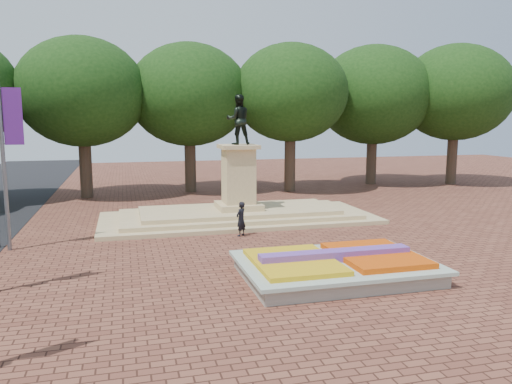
% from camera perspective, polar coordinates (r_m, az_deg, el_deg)
% --- Properties ---
extents(ground, '(90.00, 90.00, 0.00)m').
position_cam_1_polar(ground, '(18.45, 3.62, -8.04)').
color(ground, brown).
rests_on(ground, ground).
extents(flower_bed, '(6.30, 4.30, 0.91)m').
position_cam_1_polar(flower_bed, '(16.92, 9.14, -8.33)').
color(flower_bed, gray).
rests_on(flower_bed, ground).
extents(monument, '(14.00, 6.00, 6.40)m').
position_cam_1_polar(monument, '(25.78, -2.00, -1.28)').
color(monument, tan).
rests_on(monument, ground).
extents(tree_row_back, '(44.80, 8.80, 10.43)m').
position_cam_1_polar(tree_row_back, '(35.71, -1.98, 10.74)').
color(tree_row_back, '#3A2B1F').
rests_on(tree_row_back, ground).
extents(pedestrian, '(0.67, 0.66, 1.55)m').
position_cam_1_polar(pedestrian, '(22.29, -1.73, -3.09)').
color(pedestrian, black).
rests_on(pedestrian, ground).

